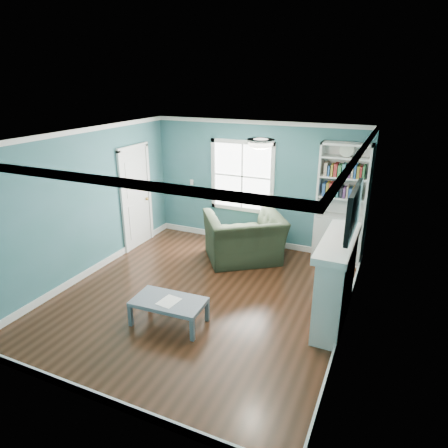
% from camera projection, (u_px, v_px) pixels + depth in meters
% --- Properties ---
extents(floor, '(5.00, 5.00, 0.00)m').
position_uv_depth(floor, '(202.00, 296.00, 6.56)').
color(floor, black).
rests_on(floor, ground).
extents(room_walls, '(5.00, 5.00, 5.00)m').
position_uv_depth(room_walls, '(200.00, 205.00, 6.01)').
color(room_walls, '#2F6967').
rests_on(room_walls, ground).
extents(trim, '(4.50, 5.00, 2.60)m').
position_uv_depth(trim, '(200.00, 226.00, 6.13)').
color(trim, white).
rests_on(trim, ground).
extents(window, '(1.40, 0.06, 1.50)m').
position_uv_depth(window, '(242.00, 176.00, 8.30)').
color(window, white).
rests_on(window, room_walls).
extents(bookshelf, '(0.90, 0.35, 2.31)m').
position_uv_depth(bookshelf, '(340.00, 216.00, 7.53)').
color(bookshelf, silver).
rests_on(bookshelf, ground).
extents(fireplace, '(0.44, 1.58, 1.30)m').
position_uv_depth(fireplace, '(337.00, 282.00, 5.71)').
color(fireplace, black).
rests_on(fireplace, ground).
extents(tv, '(0.06, 1.10, 0.65)m').
position_uv_depth(tv, '(354.00, 211.00, 5.29)').
color(tv, black).
rests_on(tv, fireplace).
extents(door, '(0.12, 0.98, 2.17)m').
position_uv_depth(door, '(136.00, 197.00, 8.24)').
color(door, silver).
rests_on(door, ground).
extents(ceiling_fixture, '(0.38, 0.38, 0.15)m').
position_uv_depth(ceiling_fixture, '(261.00, 143.00, 5.42)').
color(ceiling_fixture, white).
rests_on(ceiling_fixture, room_walls).
extents(light_switch, '(0.08, 0.01, 0.12)m').
position_uv_depth(light_switch, '(192.00, 182.00, 8.85)').
color(light_switch, white).
rests_on(light_switch, room_walls).
extents(recliner, '(1.69, 1.58, 1.24)m').
position_uv_depth(recliner, '(244.00, 230.00, 7.68)').
color(recliner, black).
rests_on(recliner, ground).
extents(coffee_table, '(1.07, 0.62, 0.38)m').
position_uv_depth(coffee_table, '(169.00, 303.00, 5.75)').
color(coffee_table, '#535B64').
rests_on(coffee_table, ground).
extents(paper_sheet, '(0.28, 0.34, 0.00)m').
position_uv_depth(paper_sheet, '(169.00, 301.00, 5.70)').
color(paper_sheet, white).
rests_on(paper_sheet, coffee_table).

